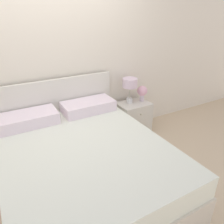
# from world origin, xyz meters

# --- Properties ---
(ground_plane) EXTENTS (12.00, 12.00, 0.00)m
(ground_plane) POSITION_xyz_m (0.00, 0.00, 0.00)
(ground_plane) COLOR #CCB28E
(wall_back) EXTENTS (8.00, 0.06, 2.60)m
(wall_back) POSITION_xyz_m (0.00, 0.07, 1.30)
(wall_back) COLOR silver
(wall_back) RESTS_ON ground_plane
(bed) EXTENTS (1.67, 2.00, 1.02)m
(bed) POSITION_xyz_m (0.00, -0.93, 0.31)
(bed) COLOR beige
(bed) RESTS_ON ground_plane
(nightstand) EXTENTS (0.50, 0.39, 0.52)m
(nightstand) POSITION_xyz_m (1.18, -0.20, 0.26)
(nightstand) COLOR silver
(nightstand) RESTS_ON ground_plane
(table_lamp) EXTENTS (0.23, 0.23, 0.39)m
(table_lamp) POSITION_xyz_m (1.13, -0.15, 0.81)
(table_lamp) COLOR white
(table_lamp) RESTS_ON nightstand
(flower_vase) EXTENTS (0.16, 0.16, 0.25)m
(flower_vase) POSITION_xyz_m (1.35, -0.18, 0.67)
(flower_vase) COLOR silver
(flower_vase) RESTS_ON nightstand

